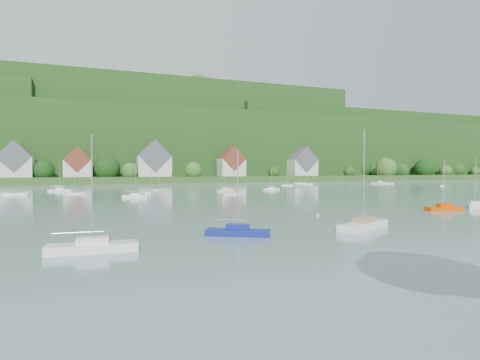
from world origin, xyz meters
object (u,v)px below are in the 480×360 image
at_px(near_sailboat_1, 238,231).
at_px(near_sailboat_5, 444,208).
at_px(near_sailboat_0, 93,246).
at_px(near_sailboat_3, 475,205).
at_px(near_sailboat_2, 363,225).

distance_m(near_sailboat_1, near_sailboat_5, 39.69).
distance_m(near_sailboat_0, near_sailboat_3, 61.74).
relative_size(near_sailboat_3, near_sailboat_5, 1.07).
bearing_deg(near_sailboat_5, near_sailboat_3, 17.08).
relative_size(near_sailboat_1, near_sailboat_2, 0.78).
xyz_separation_m(near_sailboat_2, near_sailboat_3, (32.76, 12.83, -0.06)).
relative_size(near_sailboat_0, near_sailboat_5, 1.14).
xyz_separation_m(near_sailboat_3, near_sailboat_5, (-8.47, -1.34, -0.02)).
xyz_separation_m(near_sailboat_0, near_sailboat_5, (51.43, 13.62, -0.03)).
height_order(near_sailboat_0, near_sailboat_1, near_sailboat_0).
xyz_separation_m(near_sailboat_1, near_sailboat_3, (46.74, 11.85, 0.01)).
height_order(near_sailboat_2, near_sailboat_5, near_sailboat_2).
distance_m(near_sailboat_1, near_sailboat_3, 48.22).
bearing_deg(near_sailboat_3, near_sailboat_2, 160.95).
bearing_deg(near_sailboat_0, near_sailboat_1, 16.26).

